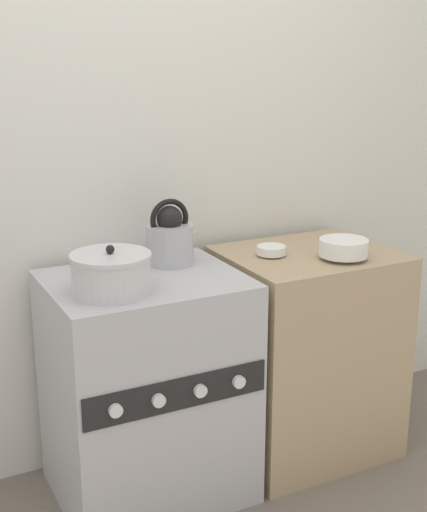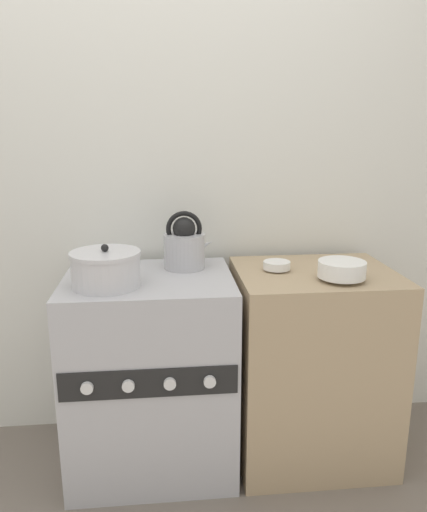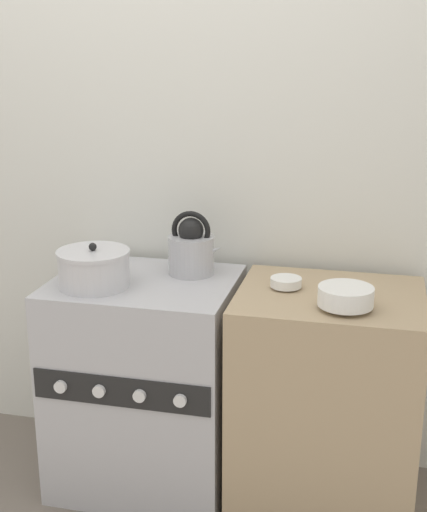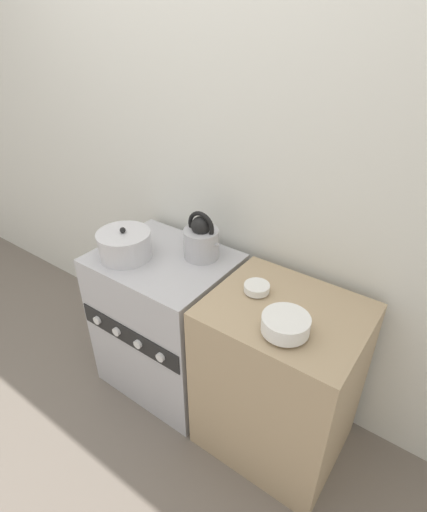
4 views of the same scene
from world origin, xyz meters
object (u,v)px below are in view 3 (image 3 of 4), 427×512
at_px(kettle, 192,249).
at_px(enamel_bowl, 346,297).
at_px(stove, 146,382).
at_px(cooking_pot, 94,268).
at_px(small_ceramic_bowl, 286,282).

relative_size(kettle, enamel_bowl, 1.33).
xyz_separation_m(stove, cooking_pot, (-0.15, -0.10, 0.48)).
bearing_deg(cooking_pot, kettle, 35.82).
height_order(enamel_bowl, small_ceramic_bowl, enamel_bowl).
bearing_deg(stove, kettle, 38.51).
bearing_deg(cooking_pot, enamel_bowl, -2.56).
bearing_deg(kettle, enamel_bowl, -23.74).
height_order(stove, enamel_bowl, enamel_bowl).
bearing_deg(enamel_bowl, cooking_pot, 177.44).
distance_m(stove, cooking_pot, 0.51).
height_order(kettle, enamel_bowl, kettle).
height_order(cooking_pot, enamel_bowl, cooking_pot).
distance_m(kettle, enamel_bowl, 0.64).
height_order(stove, small_ceramic_bowl, small_ceramic_bowl).
distance_m(kettle, small_ceramic_bowl, 0.39).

